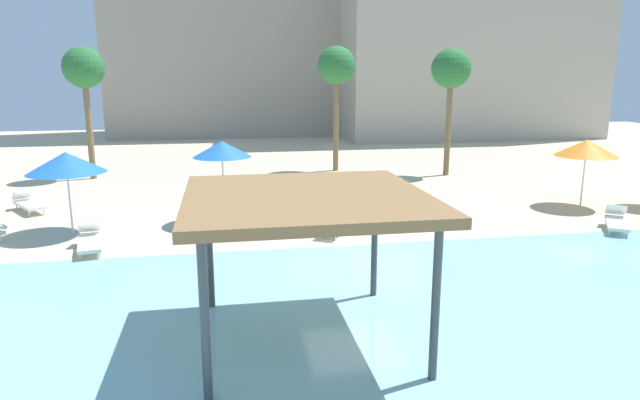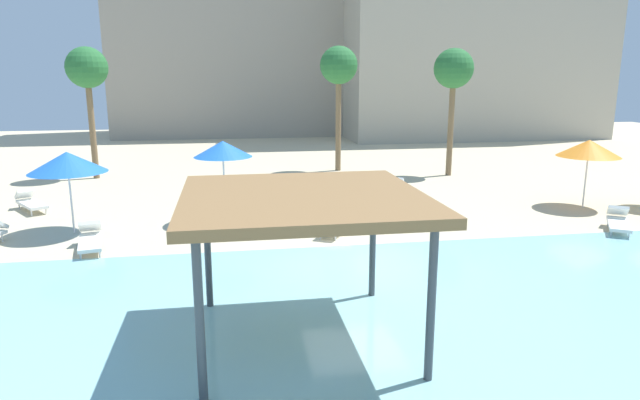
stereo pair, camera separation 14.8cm
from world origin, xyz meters
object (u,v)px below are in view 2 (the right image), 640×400
beach_umbrella_blue_1 (223,149)px  lounge_chair_3 (619,221)px  palm_tree_2 (87,71)px  shade_pavilion (303,203)px  lounge_chair_0 (337,222)px  lounge_chair_6 (394,189)px  lounge_chair_2 (90,238)px  beach_umbrella_blue_0 (67,162)px  beach_umbrella_orange_2 (589,148)px  palm_tree_1 (454,71)px  lounge_chair_5 (30,202)px  palm_tree_0 (339,68)px

beach_umbrella_blue_1 → lounge_chair_3: beach_umbrella_blue_1 is taller
lounge_chair_3 → palm_tree_2: bearing=-90.6°
shade_pavilion → lounge_chair_0: (2.03, 6.98, -2.29)m
lounge_chair_0 → lounge_chair_6: (3.30, 4.77, 0.00)m
lounge_chair_2 → palm_tree_2: bearing=179.9°
beach_umbrella_blue_0 → beach_umbrella_orange_2: (17.96, 0.51, -0.02)m
beach_umbrella_orange_2 → palm_tree_2: palm_tree_2 is taller
lounge_chair_0 → palm_tree_1: palm_tree_1 is taller
lounge_chair_2 → lounge_chair_6: (10.55, 5.36, 0.00)m
lounge_chair_0 → shade_pavilion: bearing=13.7°
beach_umbrella_blue_1 → beach_umbrella_orange_2: 13.27m
beach_umbrella_blue_0 → palm_tree_1: size_ratio=0.42×
lounge_chair_3 → lounge_chair_5: 20.25m
beach_umbrella_orange_2 → lounge_chair_6: size_ratio=1.30×
palm_tree_0 → beach_umbrella_blue_0: bearing=-136.0°
shade_pavilion → palm_tree_2: palm_tree_2 is taller
shade_pavilion → beach_umbrella_blue_1: bearing=99.3°
lounge_chair_3 → palm_tree_2: size_ratio=0.31×
lounge_chair_0 → lounge_chair_3: (8.83, -1.32, 0.00)m
beach_umbrella_orange_2 → palm_tree_1: bearing=107.7°
lounge_chair_0 → lounge_chair_6: 5.80m
beach_umbrella_orange_2 → lounge_chair_3: 3.81m
lounge_chair_3 → lounge_chair_5: bearing=-73.7°
beach_umbrella_blue_0 → lounge_chair_5: size_ratio=1.34×
beach_umbrella_orange_2 → palm_tree_1: (-2.33, 7.31, 2.81)m
beach_umbrella_orange_2 → lounge_chair_0: 10.13m
palm_tree_0 → lounge_chair_3: bearing=-63.0°
palm_tree_1 → lounge_chair_0: bearing=-129.2°
lounge_chair_6 → palm_tree_1: size_ratio=0.32×
palm_tree_1 → lounge_chair_5: bearing=-166.0°
lounge_chair_5 → lounge_chair_6: size_ratio=0.98×
beach_umbrella_blue_0 → lounge_chair_3: size_ratio=1.34×
shade_pavilion → beach_umbrella_orange_2: 14.75m
lounge_chair_0 → lounge_chair_3: size_ratio=1.02×
shade_pavilion → palm_tree_1: palm_tree_1 is taller
lounge_chair_6 → shade_pavilion: bearing=4.3°
beach_umbrella_blue_1 → lounge_chair_3: bearing=-14.6°
lounge_chair_2 → lounge_chair_3: same height
shade_pavilion → palm_tree_1: (9.49, 16.13, 2.41)m
palm_tree_0 → palm_tree_1: (5.14, -2.31, -0.17)m
lounge_chair_0 → palm_tree_1: 12.71m
shade_pavilion → lounge_chair_0: shade_pavilion is taller
shade_pavilion → lounge_chair_3: shade_pavilion is taller
beach_umbrella_blue_1 → palm_tree_0: (5.80, 9.58, 2.73)m
lounge_chair_5 → palm_tree_1: palm_tree_1 is taller
beach_umbrella_blue_0 → beach_umbrella_orange_2: 17.97m
beach_umbrella_blue_1 → palm_tree_2: (-6.16, 9.31, 2.59)m
shade_pavilion → lounge_chair_0: bearing=73.8°
beach_umbrella_blue_1 → beach_umbrella_orange_2: beach_umbrella_blue_1 is taller
shade_pavilion → palm_tree_0: size_ratio=0.67×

